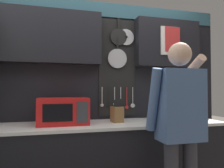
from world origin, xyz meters
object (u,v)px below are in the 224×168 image
at_px(microwave, 63,111).
at_px(knife_block, 117,114).
at_px(utensil_crock, 174,113).
at_px(person, 180,120).

height_order(microwave, knife_block, microwave).
bearing_deg(utensil_crock, microwave, -179.95).
height_order(microwave, person, person).
relative_size(knife_block, utensil_crock, 0.72).
bearing_deg(person, knife_block, 119.77).
height_order(knife_block, utensil_crock, utensil_crock).
xyz_separation_m(microwave, utensil_crock, (1.29, 0.00, -0.05)).
bearing_deg(knife_block, utensil_crock, 0.07).
distance_m(microwave, person, 1.15).
height_order(microwave, utensil_crock, utensil_crock).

